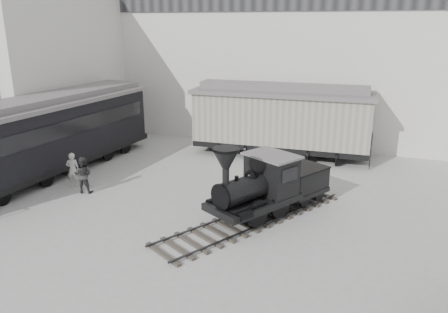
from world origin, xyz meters
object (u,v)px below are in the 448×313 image
at_px(visitor_a, 73,170).
at_px(visitor_b, 83,175).
at_px(locomotive, 266,188).
at_px(passenger_coach, 50,135).
at_px(boxcar, 281,118).

bearing_deg(visitor_a, visitor_b, 132.96).
bearing_deg(locomotive, visitor_b, -147.85).
distance_m(visitor_a, visitor_b, 1.01).
bearing_deg(visitor_a, locomotive, 158.93).
bearing_deg(passenger_coach, visitor_a, -23.49).
relative_size(locomotive, boxcar, 0.84).
xyz_separation_m(locomotive, passenger_coach, (-11.39, 1.23, 0.90)).
distance_m(locomotive, boxcar, 8.52).
height_order(boxcar, passenger_coach, boxcar).
relative_size(boxcar, visitor_a, 6.17).
bearing_deg(boxcar, locomotive, -83.57).
xyz_separation_m(passenger_coach, visitor_b, (3.06, -1.60, -1.21)).
height_order(locomotive, boxcar, boxcar).
relative_size(locomotive, visitor_b, 5.10).
xyz_separation_m(boxcar, visitor_a, (-7.95, -8.29, -1.34)).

